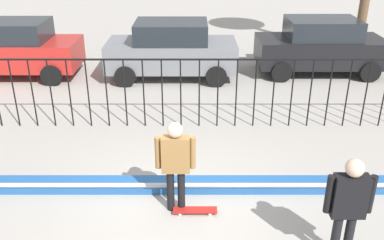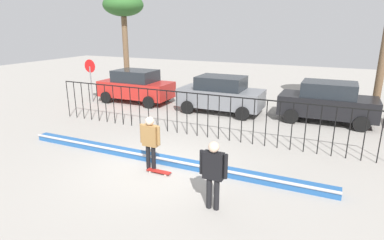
{
  "view_description": "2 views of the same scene",
  "coord_description": "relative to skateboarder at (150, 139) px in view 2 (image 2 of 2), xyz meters",
  "views": [
    {
      "loc": [
        0.28,
        -6.56,
        4.74
      ],
      "look_at": [
        0.26,
        1.54,
        1.04
      ],
      "focal_mm": 39.83,
      "sensor_mm": 36.0,
      "label": 1
    },
    {
      "loc": [
        5.07,
        -8.04,
        4.41
      ],
      "look_at": [
        0.35,
        2.19,
        1.07
      ],
      "focal_mm": 30.02,
      "sensor_mm": 36.0,
      "label": 2
    }
  ],
  "objects": [
    {
      "name": "parked_car_black",
      "position": [
        4.71,
        7.97,
        -0.07
      ],
      "size": [
        4.3,
        2.12,
        1.9
      ],
      "rotation": [
        0.0,
        0.0,
        -0.02
      ],
      "color": "black",
      "rests_on": "ground"
    },
    {
      "name": "camera_operator",
      "position": [
        2.58,
        -1.28,
        0.02
      ],
      "size": [
        0.72,
        0.27,
        1.78
      ],
      "rotation": [
        0.0,
        0.0,
        3.06
      ],
      "color": "black",
      "rests_on": "ground"
    },
    {
      "name": "palm_tree_short",
      "position": [
        -7.93,
        9.85,
        4.39
      ],
      "size": [
        2.57,
        2.57,
        6.34
      ],
      "color": "brown",
      "rests_on": "ground"
    },
    {
      "name": "parked_car_gray",
      "position": [
        -0.39,
        7.5,
        -0.07
      ],
      "size": [
        4.3,
        2.12,
        1.9
      ],
      "rotation": [
        0.0,
        0.0,
        -0.03
      ],
      "color": "slate",
      "rests_on": "ground"
    },
    {
      "name": "perimeter_fence",
      "position": [
        0.0,
        3.59,
        0.06
      ],
      "size": [
        14.04,
        0.04,
        1.8
      ],
      "color": "black",
      "rests_on": "ground"
    },
    {
      "name": "bowl_coping_ledge",
      "position": [
        0.0,
        0.61,
        -0.93
      ],
      "size": [
        11.0,
        0.41,
        0.27
      ],
      "color": "#235699",
      "rests_on": "ground"
    },
    {
      "name": "skateboard",
      "position": [
        0.34,
        -0.12,
        -0.99
      ],
      "size": [
        0.8,
        0.2,
        0.07
      ],
      "rotation": [
        0.0,
        0.0,
        -0.25
      ],
      "color": "#A51E19",
      "rests_on": "ground"
    },
    {
      "name": "ground_plane",
      "position": [
        0.0,
        0.12,
        -1.05
      ],
      "size": [
        60.0,
        60.0,
        0.0
      ],
      "primitive_type": "plane",
      "color": "#9E9991"
    },
    {
      "name": "parked_car_red",
      "position": [
        -5.72,
        7.62,
        -0.07
      ],
      "size": [
        4.3,
        2.12,
        1.9
      ],
      "rotation": [
        0.0,
        0.0,
        0.0
      ],
      "color": "#B2231E",
      "rests_on": "ground"
    },
    {
      "name": "skateboarder",
      "position": [
        0.0,
        0.0,
        0.0
      ],
      "size": [
        0.71,
        0.26,
        1.74
      ],
      "rotation": [
        0.0,
        0.0,
        0.39
      ],
      "color": "black",
      "rests_on": "ground"
    },
    {
      "name": "stop_sign",
      "position": [
        -8.17,
        6.61,
        0.57
      ],
      "size": [
        0.76,
        0.07,
        2.5
      ],
      "color": "slate",
      "rests_on": "ground"
    }
  ]
}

